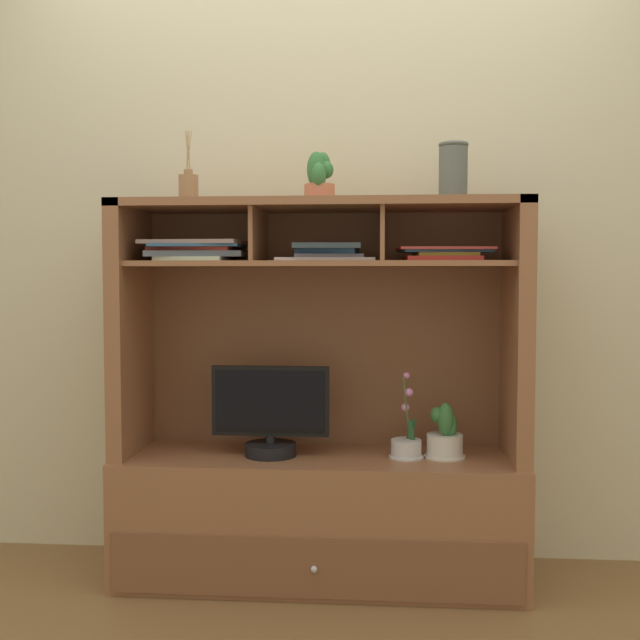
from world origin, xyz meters
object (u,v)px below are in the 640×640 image
(media_console, at_px, (320,465))
(magazine_stack_right, at_px, (197,250))
(potted_orchid, at_px, (406,445))
(magazine_stack_centre, at_px, (444,254))
(magazine_stack_left, at_px, (327,253))
(potted_fern, at_px, (445,436))
(ceramic_vase, at_px, (453,171))
(potted_succulent, at_px, (319,179))
(diffuser_bottle, at_px, (188,187))
(tv_monitor, at_px, (270,417))

(media_console, height_order, magazine_stack_right, media_console)
(potted_orchid, relative_size, magazine_stack_centre, 0.89)
(magazine_stack_left, bearing_deg, potted_fern, 1.94)
(potted_fern, relative_size, ceramic_vase, 0.97)
(potted_succulent, height_order, ceramic_vase, ceramic_vase)
(magazine_stack_centre, bearing_deg, potted_succulent, -178.00)
(potted_orchid, xyz_separation_m, magazine_stack_left, (-0.30, 0.00, 0.71))
(potted_fern, xyz_separation_m, magazine_stack_right, (-0.93, -0.02, 0.70))
(diffuser_bottle, bearing_deg, media_console, 3.71)
(potted_fern, xyz_separation_m, potted_succulent, (-0.47, -0.01, 0.96))
(magazine_stack_centre, relative_size, magazine_stack_right, 0.94)
(potted_orchid, bearing_deg, magazine_stack_centre, 10.38)
(potted_succulent, bearing_deg, potted_orchid, -1.44)
(potted_fern, relative_size, diffuser_bottle, 0.79)
(potted_succulent, distance_m, ceramic_vase, 0.50)
(potted_orchid, bearing_deg, magazine_stack_left, 179.67)
(potted_fern, height_order, diffuser_bottle, diffuser_bottle)
(diffuser_bottle, relative_size, ceramic_vase, 1.22)
(potted_fern, height_order, ceramic_vase, ceramic_vase)
(potted_orchid, bearing_deg, magazine_stack_right, 179.89)
(tv_monitor, xyz_separation_m, ceramic_vase, (0.68, 0.07, 0.92))
(media_console, xyz_separation_m, potted_orchid, (0.33, -0.04, 0.09))
(magazine_stack_left, bearing_deg, ceramic_vase, 6.69)
(media_console, distance_m, tv_monitor, 0.27)
(potted_fern, relative_size, magazine_stack_centre, 0.58)
(media_console, bearing_deg, magazine_stack_left, -55.24)
(magazine_stack_right, bearing_deg, potted_orchid, -0.11)
(ceramic_vase, bearing_deg, potted_succulent, -174.43)
(media_console, relative_size, ceramic_vase, 7.09)
(potted_fern, distance_m, magazine_stack_left, 0.81)
(media_console, relative_size, magazine_stack_left, 4.05)
(magazine_stack_right, height_order, potted_succulent, potted_succulent)
(potted_orchid, relative_size, potted_succulent, 1.74)
(media_console, bearing_deg, potted_fern, -2.86)
(magazine_stack_right, height_order, diffuser_bottle, diffuser_bottle)
(tv_monitor, bearing_deg, ceramic_vase, 5.61)
(media_console, height_order, potted_fern, media_console)
(magazine_stack_left, xyz_separation_m, diffuser_bottle, (-0.52, 0.01, 0.25))
(diffuser_bottle, relative_size, potted_succulent, 1.43)
(magazine_stack_right, distance_m, diffuser_bottle, 0.24)
(potted_succulent, bearing_deg, tv_monitor, -174.27)
(diffuser_bottle, bearing_deg, potted_fern, 0.51)
(ceramic_vase, bearing_deg, magazine_stack_centre, -137.33)
(diffuser_bottle, height_order, ceramic_vase, diffuser_bottle)
(potted_fern, bearing_deg, potted_orchid, -173.35)
(potted_orchid, distance_m, ceramic_vase, 1.03)
(tv_monitor, relative_size, diffuser_bottle, 1.68)
(tv_monitor, xyz_separation_m, potted_succulent, (0.18, 0.02, 0.89))
(magazine_stack_right, bearing_deg, magazine_stack_centre, 1.42)
(media_console, xyz_separation_m, tv_monitor, (-0.18, -0.05, 0.19))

